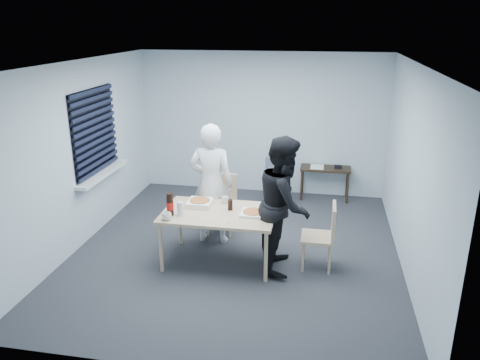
% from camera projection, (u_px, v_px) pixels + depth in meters
% --- Properties ---
extents(room, '(5.00, 5.00, 5.00)m').
position_uv_depth(room, '(97.00, 138.00, 6.97)').
color(room, '#2D2C32').
rests_on(room, ground).
extents(dining_table, '(1.48, 0.94, 0.72)m').
position_uv_depth(dining_table, '(219.00, 216.00, 6.16)').
color(dining_table, '#C8B388').
rests_on(dining_table, ground).
extents(chair_far, '(0.42, 0.42, 0.89)m').
position_uv_depth(chair_far, '(222.00, 199.00, 7.17)').
color(chair_far, '#C8B388').
rests_on(chair_far, ground).
extents(chair_right, '(0.42, 0.42, 0.89)m').
position_uv_depth(chair_right, '(324.00, 232.00, 6.04)').
color(chair_right, '#C8B388').
rests_on(chair_right, ground).
extents(person_white, '(0.65, 0.42, 1.77)m').
position_uv_depth(person_white, '(211.00, 184.00, 6.69)').
color(person_white, silver).
rests_on(person_white, ground).
extents(person_black, '(0.47, 0.86, 1.77)m').
position_uv_depth(person_black, '(284.00, 204.00, 5.96)').
color(person_black, black).
rests_on(person_black, ground).
extents(side_table, '(0.89, 0.40, 0.60)m').
position_uv_depth(side_table, '(325.00, 172.00, 8.44)').
color(side_table, '#332116').
rests_on(side_table, ground).
extents(stool, '(0.34, 0.34, 0.47)m').
position_uv_depth(stool, '(274.00, 186.00, 8.16)').
color(stool, black).
rests_on(stool, ground).
extents(backpack, '(0.29, 0.22, 0.41)m').
position_uv_depth(backpack, '(274.00, 169.00, 8.05)').
color(backpack, slate).
rests_on(backpack, stool).
extents(pizza_box_a, '(0.32, 0.32, 0.08)m').
position_uv_depth(pizza_box_a, '(200.00, 203.00, 6.35)').
color(pizza_box_a, white).
rests_on(pizza_box_a, dining_table).
extents(pizza_box_b, '(0.31, 0.31, 0.04)m').
position_uv_depth(pizza_box_b, '(253.00, 213.00, 6.06)').
color(pizza_box_b, white).
rests_on(pizza_box_b, dining_table).
extents(mug_a, '(0.17, 0.17, 0.10)m').
position_uv_depth(mug_a, '(167.00, 216.00, 5.88)').
color(mug_a, white).
rests_on(mug_a, dining_table).
extents(mug_b, '(0.10, 0.10, 0.09)m').
position_uv_depth(mug_b, '(225.00, 200.00, 6.43)').
color(mug_b, white).
rests_on(mug_b, dining_table).
extents(cola_glass, '(0.08, 0.08, 0.14)m').
position_uv_depth(cola_glass, '(230.00, 205.00, 6.19)').
color(cola_glass, black).
rests_on(cola_glass, dining_table).
extents(soda_bottle, '(0.09, 0.09, 0.30)m').
position_uv_depth(soda_bottle, '(170.00, 205.00, 6.00)').
color(soda_bottle, black).
rests_on(soda_bottle, dining_table).
extents(plastic_cups, '(0.10, 0.10, 0.18)m').
position_uv_depth(plastic_cups, '(180.00, 209.00, 6.00)').
color(plastic_cups, silver).
rests_on(plastic_cups, dining_table).
extents(rubber_band, '(0.05, 0.05, 0.00)m').
position_uv_depth(rubber_band, '(228.00, 223.00, 5.80)').
color(rubber_band, red).
rests_on(rubber_band, dining_table).
extents(papers, '(0.29, 0.36, 0.01)m').
position_uv_depth(papers, '(317.00, 167.00, 8.44)').
color(papers, white).
rests_on(papers, side_table).
extents(black_box, '(0.15, 0.13, 0.05)m').
position_uv_depth(black_box, '(338.00, 167.00, 8.37)').
color(black_box, black).
rests_on(black_box, side_table).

